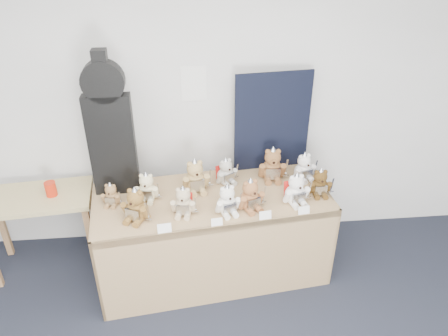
{
  "coord_description": "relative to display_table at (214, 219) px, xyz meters",
  "views": [
    {
      "loc": [
        0.12,
        -0.96,
        2.78
      ],
      "look_at": [
        0.38,
        1.84,
        1.11
      ],
      "focal_mm": 35.0,
      "sensor_mm": 36.0,
      "label": 1
    }
  ],
  "objects": [
    {
      "name": "display_table",
      "position": [
        0.0,
        0.0,
        0.0
      ],
      "size": [
        1.97,
        1.01,
        0.79
      ],
      "rotation": [
        0.0,
        0.0,
        0.12
      ],
      "color": "#997C4D",
      "rests_on": "floor"
    },
    {
      "name": "room_shell",
      "position": [
        -0.11,
        0.64,
        0.92
      ],
      "size": [
        6.0,
        6.0,
        6.0
      ],
      "color": "silver",
      "rests_on": "floor"
    },
    {
      "name": "guitar_case",
      "position": [
        -0.76,
        0.24,
        0.74
      ],
      "size": [
        0.36,
        0.11,
        1.16
      ],
      "rotation": [
        0.0,
        0.0,
        0.02
      ],
      "color": "black",
      "rests_on": "display_table"
    },
    {
      "name": "teddy_front_right",
      "position": [
        0.27,
        -0.11,
        0.28
      ],
      "size": [
        0.24,
        0.22,
        0.29
      ],
      "rotation": [
        0.0,
        0.0,
        0.37
      ],
      "color": "#925C37",
      "rests_on": "display_table"
    },
    {
      "name": "teddy_back_far_left",
      "position": [
        -0.79,
        0.04,
        0.25
      ],
      "size": [
        0.17,
        0.15,
        0.21
      ],
      "rotation": [
        0.0,
        0.0,
        -0.17
      ],
      "color": "olive",
      "rests_on": "display_table"
    },
    {
      "name": "entry_card_d",
      "position": [
        0.67,
        -0.22,
        0.2
      ],
      "size": [
        0.09,
        0.03,
        0.06
      ],
      "primitive_type": "cube",
      "rotation": [
        -0.24,
        0.0,
        0.12
      ],
      "color": "white",
      "rests_on": "display_table"
    },
    {
      "name": "navy_board",
      "position": [
        0.54,
        0.5,
        0.61
      ],
      "size": [
        0.66,
        0.09,
        0.88
      ],
      "primitive_type": "cube",
      "rotation": [
        0.0,
        0.0,
        0.1
      ],
      "color": "black",
      "rests_on": "display_table"
    },
    {
      "name": "teddy_back_end",
      "position": [
        0.79,
        0.28,
        0.27
      ],
      "size": [
        0.22,
        0.2,
        0.27
      ],
      "rotation": [
        0.0,
        0.0,
        0.31
      ],
      "color": "white",
      "rests_on": "display_table"
    },
    {
      "name": "entry_card_b",
      "position": [
        0.0,
        -0.3,
        0.2
      ],
      "size": [
        0.09,
        0.03,
        0.06
      ],
      "primitive_type": "cube",
      "rotation": [
        -0.24,
        0.0,
        0.12
      ],
      "color": "white",
      "rests_on": "display_table"
    },
    {
      "name": "teddy_front_end",
      "position": [
        0.86,
        0.03,
        0.27
      ],
      "size": [
        0.21,
        0.17,
        0.25
      ],
      "rotation": [
        0.0,
        0.0,
        -0.03
      ],
      "color": "#4D361A",
      "rests_on": "display_table"
    },
    {
      "name": "teddy_back_right",
      "position": [
        0.52,
        0.3,
        0.3
      ],
      "size": [
        0.26,
        0.21,
        0.32
      ],
      "rotation": [
        0.0,
        0.0,
        -0.06
      ],
      "color": "brown",
      "rests_on": "display_table"
    },
    {
      "name": "red_cup",
      "position": [
        -1.32,
        0.29,
        0.18
      ],
      "size": [
        0.09,
        0.09,
        0.12
      ],
      "primitive_type": "cylinder",
      "color": "red",
      "rests_on": "side_table"
    },
    {
      "name": "entry_card_c",
      "position": [
        0.37,
        -0.26,
        0.2
      ],
      "size": [
        0.09,
        0.03,
        0.07
      ],
      "primitive_type": "cube",
      "rotation": [
        -0.24,
        0.0,
        0.12
      ],
      "color": "white",
      "rests_on": "display_table"
    },
    {
      "name": "teddy_back_left",
      "position": [
        -0.52,
        0.09,
        0.27
      ],
      "size": [
        0.21,
        0.18,
        0.26
      ],
      "rotation": [
        0.0,
        0.0,
        -0.12
      ],
      "color": "beige",
      "rests_on": "display_table"
    },
    {
      "name": "teddy_front_left",
      "position": [
        -0.24,
        -0.13,
        0.27
      ],
      "size": [
        0.21,
        0.19,
        0.26
      ],
      "rotation": [
        0.0,
        0.0,
        -0.14
      ],
      "color": "tan",
      "rests_on": "display_table"
    },
    {
      "name": "entry_card_a",
      "position": [
        -0.38,
        -0.35,
        0.21
      ],
      "size": [
        0.1,
        0.03,
        0.07
      ],
      "primitive_type": "cube",
      "rotation": [
        -0.24,
        0.0,
        0.12
      ],
      "color": "white",
      "rests_on": "display_table"
    },
    {
      "name": "teddy_back_centre_right",
      "position": [
        0.12,
        0.28,
        0.27
      ],
      "size": [
        0.21,
        0.2,
        0.25
      ],
      "rotation": [
        0.0,
        0.0,
        0.48
      ],
      "color": "beige",
      "rests_on": "display_table"
    },
    {
      "name": "teddy_front_far_left",
      "position": [
        -0.58,
        -0.16,
        0.29
      ],
      "size": [
        0.23,
        0.23,
        0.29
      ],
      "rotation": [
        0.0,
        0.0,
        -0.41
      ],
      "color": "brown",
      "rests_on": "display_table"
    },
    {
      "name": "teddy_back_centre_left",
      "position": [
        -0.13,
        0.18,
        0.29
      ],
      "size": [
        0.26,
        0.23,
        0.31
      ],
      "rotation": [
        0.0,
        0.0,
        0.2
      ],
      "color": "tan",
      "rests_on": "display_table"
    },
    {
      "name": "side_table",
      "position": [
        -1.46,
        0.29,
        -0.01
      ],
      "size": [
        0.93,
        0.58,
        0.74
      ],
      "rotation": [
        0.0,
        0.0,
        0.1
      ],
      "color": "tan",
      "rests_on": "floor"
    },
    {
      "name": "teddy_front_far_right",
      "position": [
        0.64,
        -0.06,
        0.28
      ],
      "size": [
        0.24,
        0.21,
        0.28
      ],
      "rotation": [
        0.0,
        0.0,
        0.23
      ],
      "color": "white",
      "rests_on": "display_table"
    },
    {
      "name": "teddy_front_centre",
      "position": [
        0.09,
        -0.15,
        0.27
      ],
      "size": [
        0.22,
        0.2,
        0.27
      ],
      "rotation": [
        0.0,
        0.0,
        0.27
      ],
      "color": "white",
      "rests_on": "display_table"
    }
  ]
}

